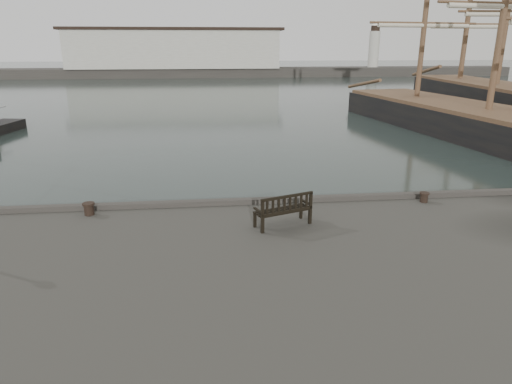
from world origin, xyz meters
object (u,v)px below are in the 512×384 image
bollard_right (424,197)px  tall_ship_main (485,131)px  tall_ship_far (493,102)px  bench (283,216)px  bollard_left (89,209)px

bollard_right → tall_ship_main: bearing=52.6°
tall_ship_main → tall_ship_far: 18.82m
bench → bollard_right: 5.73m
tall_ship_main → tall_ship_far: (10.61, 15.54, 0.20)m
bench → bollard_left: size_ratio=4.56×
bollard_right → tall_ship_far: (24.36, 33.51, -0.87)m
bollard_right → tall_ship_far: 41.44m
bench → tall_ship_far: bearing=29.2°
tall_ship_main → tall_ship_far: tall_ship_far is taller
bench → tall_ship_far: (29.84, 35.19, -1.03)m
bench → bollard_right: bench is taller
bollard_left → tall_ship_far: bearing=42.8°
bollard_right → bollard_left: bearing=-180.0°
bollard_right → tall_ship_main: tall_ship_main is taller
bench → tall_ship_main: 27.51m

